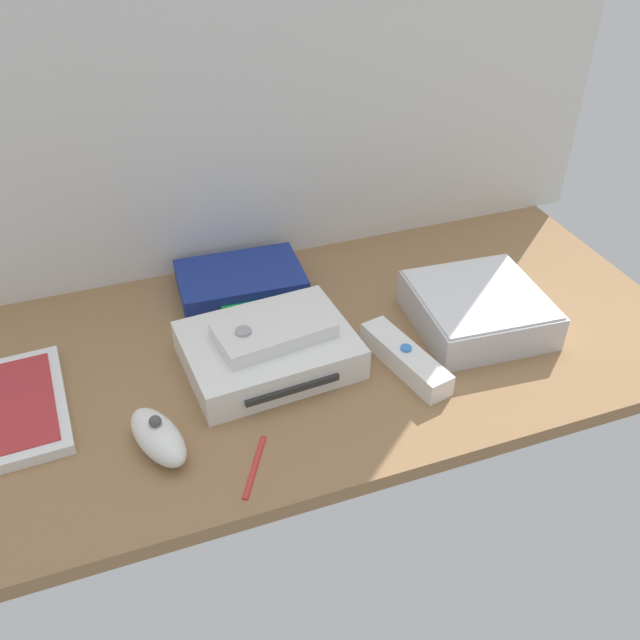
# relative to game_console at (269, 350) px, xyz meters

# --- Properties ---
(ground_plane) EXTENTS (1.00, 0.48, 0.02)m
(ground_plane) POSITION_rel_game_console_xyz_m (0.08, 0.02, -0.03)
(ground_plane) COLOR #936D47
(ground_plane) RESTS_ON ground
(back_wall) EXTENTS (1.10, 0.01, 0.64)m
(back_wall) POSITION_rel_game_console_xyz_m (0.08, 0.26, 0.30)
(back_wall) COLOR silver
(back_wall) RESTS_ON ground
(game_console) EXTENTS (0.22, 0.18, 0.04)m
(game_console) POSITION_rel_game_console_xyz_m (0.00, 0.00, 0.00)
(game_console) COLOR white
(game_console) RESTS_ON ground_plane
(mini_computer) EXTENTS (0.18, 0.18, 0.05)m
(mini_computer) POSITION_rel_game_console_xyz_m (0.29, -0.02, 0.00)
(mini_computer) COLOR silver
(mini_computer) RESTS_ON ground_plane
(game_case) EXTENTS (0.14, 0.20, 0.02)m
(game_case) POSITION_rel_game_console_xyz_m (-0.32, 0.02, -0.01)
(game_case) COLOR white
(game_case) RESTS_ON ground_plane
(network_router) EXTENTS (0.19, 0.13, 0.03)m
(network_router) POSITION_rel_game_console_xyz_m (0.01, 0.17, -0.00)
(network_router) COLOR navy
(network_router) RESTS_ON ground_plane
(remote_wand) EXTENTS (0.07, 0.15, 0.03)m
(remote_wand) POSITION_rel_game_console_xyz_m (0.16, -0.07, -0.01)
(remote_wand) COLOR white
(remote_wand) RESTS_ON ground_plane
(remote_nunchuk) EXTENTS (0.07, 0.11, 0.05)m
(remote_nunchuk) POSITION_rel_game_console_xyz_m (-0.16, -0.10, -0.00)
(remote_nunchuk) COLOR white
(remote_nunchuk) RESTS_ON ground_plane
(remote_classic_pad) EXTENTS (0.15, 0.10, 0.02)m
(remote_classic_pad) POSITION_rel_game_console_xyz_m (0.01, -0.00, 0.03)
(remote_classic_pad) COLOR white
(remote_classic_pad) RESTS_ON game_console
(stylus_pen) EXTENTS (0.05, 0.08, 0.01)m
(stylus_pen) POSITION_rel_game_console_xyz_m (-0.07, -0.16, -0.02)
(stylus_pen) COLOR red
(stylus_pen) RESTS_ON ground_plane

